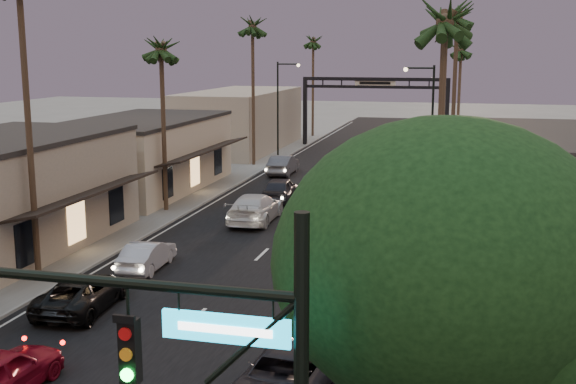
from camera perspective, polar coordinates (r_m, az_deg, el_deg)
The scene contains 27 objects.
ground at distance 47.20m, azimuth 2.00°, elevation -1.07°, with size 200.00×200.00×0.00m, color slate.
road at distance 52.00m, azimuth 3.16°, elevation 0.06°, with size 14.00×120.00×0.02m, color black.
sidewalk_left at distance 61.06m, azimuth -4.35°, elevation 1.74°, with size 5.00×92.00×0.12m, color slate.
sidewalk_right at distance 57.96m, azimuth 13.77°, elevation 0.95°, with size 5.00×92.00×0.12m, color slate.
storefront_mid at distance 39.18m, azimuth -21.55°, elevation -0.25°, with size 8.00×14.00×5.50m, color gray.
storefront_far at distance 52.83m, azimuth -11.45°, elevation 2.77°, with size 8.00×16.00×5.00m, color #C6B397.
storefront_dist at distance 74.02m, azimuth -3.76°, elevation 5.67°, with size 8.00×20.00×6.00m, color gray.
building_right at distance 45.92m, azimuth 19.36°, elevation 1.14°, with size 8.00×18.00×5.00m, color gray.
corner_tree at distance 13.16m, azimuth 12.59°, elevation -6.55°, with size 6.20×6.20×8.80m.
arch at distance 75.86m, azimuth 6.87°, elevation 7.66°, with size 15.20×0.40×7.27m.
streetlight_right at distance 50.40m, azimuth 11.01°, elevation 5.64°, with size 2.13×0.30×9.00m.
streetlight_left at distance 65.43m, azimuth -0.58°, elevation 7.04°, with size 2.13×0.30×9.00m.
palm_lc at distance 45.01m, azimuth -10.02°, elevation 11.61°, with size 3.20×3.20×12.20m.
palm_ld at distance 62.89m, azimuth -2.83°, elevation 13.32°, with size 3.20×3.20×14.20m.
palm_ra at distance 29.18m, azimuth 12.35°, elevation 13.83°, with size 3.20×3.20×13.20m.
palm_rb at distance 49.19m, azimuth 13.26°, elevation 13.69°, with size 3.20×3.20×14.20m.
palm_rc at distance 69.13m, azimuth 13.53°, elevation 11.22°, with size 3.20×3.20×12.20m.
palm_far at distance 85.06m, azimuth 2.01°, elevation 12.08°, with size 3.20×3.20×13.20m.
oncoming_pickup at distance 29.37m, azimuth -15.88°, elevation -7.66°, with size 2.30×4.98×1.38m, color black.
oncoming_silver at distance 33.96m, azimuth -11.07°, elevation -4.93°, with size 1.42×4.08×1.34m, color #A6A5AA.
oncoming_white at distance 42.52m, azimuth -2.62°, elevation -1.26°, with size 2.37×5.83×1.69m, color #BDBDBD.
oncoming_dgrey at distance 48.32m, azimuth -0.64°, elevation 0.22°, with size 1.94×4.83×1.65m, color black.
oncoming_grey_far at distance 58.94m, azimuth -0.40°, elevation 2.16°, with size 1.70×4.86×1.60m, color #4C4C51.
curbside_near at distance 21.42m, azimuth -0.33°, elevation -14.39°, with size 2.33×5.05×1.40m, color black.
curbside_black at distance 31.11m, azimuth 7.12°, elevation -6.07°, with size 2.21×5.43×1.58m, color black.
curbside_grey at distance 38.38m, azimuth 6.39°, elevation -2.74°, with size 1.89×4.70×1.60m, color #434448.
curbside_far at distance 53.48m, azimuth 8.17°, elevation 1.04°, with size 1.50×4.31×1.42m, color black.
Camera 1 is at (9.71, -5.12, 9.90)m, focal length 45.00 mm.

